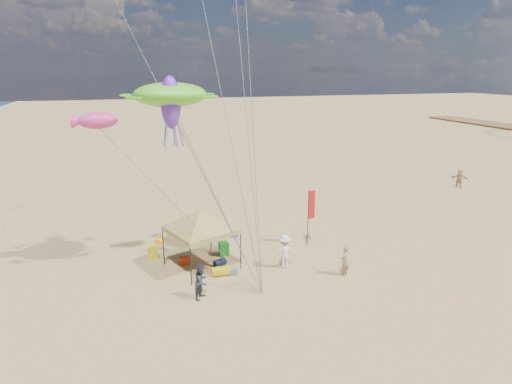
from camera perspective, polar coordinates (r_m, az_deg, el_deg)
ground at (r=19.65m, az=2.69°, el=-13.61°), size 280.00×280.00×0.00m
canopy_tent at (r=21.56m, az=-7.25°, el=-2.58°), size 5.30×5.30×3.48m
feather_flag at (r=24.55m, az=7.09°, el=-2.14°), size 0.48×0.17×3.24m
cooler_red at (r=22.94m, az=-9.25°, el=-8.79°), size 0.54×0.38×0.38m
cooler_blue at (r=26.22m, az=-2.98°, el=-5.41°), size 0.54×0.38×0.38m
bag_navy at (r=22.55m, az=-4.73°, el=-9.10°), size 0.69×0.54×0.36m
bag_orange at (r=25.74m, az=-12.40°, el=-6.21°), size 0.54×0.69×0.36m
chair_green at (r=23.72m, az=-4.21°, el=-7.35°), size 0.50×0.50×0.70m
chair_yellow at (r=23.84m, az=-13.24°, el=-7.63°), size 0.50×0.50×0.70m
crate_grey at (r=21.64m, az=-2.92°, el=-10.29°), size 0.34×0.30×0.28m
beach_cart at (r=21.62m, az=-4.56°, el=-10.17°), size 0.90×0.50×0.24m
person_near_a at (r=21.69m, az=11.48°, el=-8.70°), size 0.67×0.65×1.54m
person_near_b at (r=19.44m, az=-7.07°, el=-11.45°), size 0.93×0.96×1.56m
person_near_c at (r=22.05m, az=3.72°, el=-7.73°), size 1.12×0.65×1.72m
person_far_c at (r=40.69m, az=24.90°, el=1.63°), size 1.44×1.23×1.56m
turtle_kite at (r=20.60m, az=-11.06°, el=12.29°), size 3.60×3.02×1.11m
fish_kite at (r=21.19m, az=-19.87°, el=8.72°), size 1.92×1.34×0.77m
squid_kite at (r=20.05m, az=-11.02°, el=11.33°), size 1.06×1.06×2.32m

